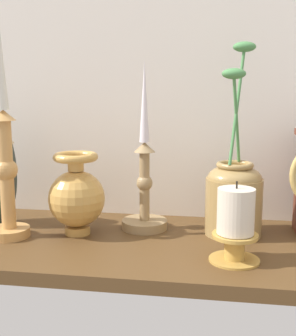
{
  "coord_description": "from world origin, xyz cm",
  "views": [
    {
      "loc": [
        9.46,
        -80.48,
        28.44
      ],
      "look_at": [
        -3.47,
        0.0,
        14.0
      ],
      "focal_mm": 47.87,
      "sensor_mm": 36.0,
      "label": 1
    }
  ],
  "objects_px": {
    "candlestick_tall_left": "(5,158)",
    "pillar_candle_front": "(235,224)",
    "brass_vase_bulbous": "(77,196)",
    "candlestick_tall_center": "(145,183)",
    "brass_vase_jar": "(234,194)"
  },
  "relations": [
    {
      "from": "candlestick_tall_left",
      "to": "candlestick_tall_center",
      "type": "xyz_separation_m",
      "value": [
        0.25,
        0.09,
        -0.06
      ]
    },
    {
      "from": "candlestick_tall_left",
      "to": "brass_vase_bulbous",
      "type": "height_order",
      "value": "candlestick_tall_left"
    },
    {
      "from": "candlestick_tall_left",
      "to": "brass_vase_jar",
      "type": "relative_size",
      "value": 1.17
    },
    {
      "from": "candlestick_tall_center",
      "to": "brass_vase_bulbous",
      "type": "height_order",
      "value": "candlestick_tall_center"
    },
    {
      "from": "brass_vase_jar",
      "to": "pillar_candle_front",
      "type": "height_order",
      "value": "brass_vase_jar"
    },
    {
      "from": "candlestick_tall_left",
      "to": "pillar_candle_front",
      "type": "height_order",
      "value": "candlestick_tall_left"
    },
    {
      "from": "candlestick_tall_left",
      "to": "pillar_candle_front",
      "type": "xyz_separation_m",
      "value": [
        0.43,
        -0.06,
        -0.09
      ]
    },
    {
      "from": "brass_vase_jar",
      "to": "pillar_candle_front",
      "type": "relative_size",
      "value": 2.74
    },
    {
      "from": "brass_vase_jar",
      "to": "candlestick_tall_center",
      "type": "bearing_deg",
      "value": 177.12
    },
    {
      "from": "brass_vase_bulbous",
      "to": "brass_vase_jar",
      "type": "distance_m",
      "value": 0.31
    },
    {
      "from": "brass_vase_jar",
      "to": "pillar_candle_front",
      "type": "xyz_separation_m",
      "value": [
        -0.0,
        -0.14,
        -0.02
      ]
    },
    {
      "from": "candlestick_tall_left",
      "to": "candlestick_tall_center",
      "type": "distance_m",
      "value": 0.27
    },
    {
      "from": "candlestick_tall_left",
      "to": "brass_vase_jar",
      "type": "bearing_deg",
      "value": 11.25
    },
    {
      "from": "candlestick_tall_left",
      "to": "brass_vase_jar",
      "type": "xyz_separation_m",
      "value": [
        0.43,
        0.09,
        -0.07
      ]
    },
    {
      "from": "brass_vase_bulbous",
      "to": "pillar_candle_front",
      "type": "xyz_separation_m",
      "value": [
        0.3,
        -0.1,
        -0.01
      ]
    }
  ]
}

